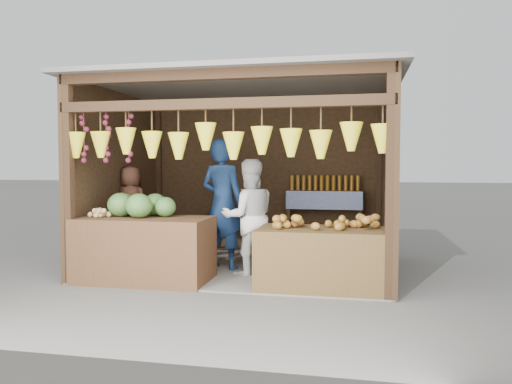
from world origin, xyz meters
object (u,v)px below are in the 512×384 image
(counter_left, at_px, (144,249))
(woman_standing, at_px, (249,217))
(counter_right, at_px, (322,259))
(vendor_seated, at_px, (131,204))
(man_standing, at_px, (223,204))

(counter_left, xyz_separation_m, woman_standing, (1.23, 0.66, 0.38))
(counter_right, distance_m, vendor_seated, 3.21)
(woman_standing, bearing_deg, counter_right, 124.91)
(man_standing, height_order, woman_standing, man_standing)
(man_standing, bearing_deg, woman_standing, 167.76)
(vendor_seated, bearing_deg, man_standing, -179.06)
(man_standing, distance_m, woman_standing, 0.53)
(counter_left, xyz_separation_m, counter_right, (2.27, 0.04, -0.05))
(counter_left, height_order, counter_right, counter_left)
(woman_standing, bearing_deg, vendor_seated, -37.27)
(counter_left, bearing_deg, man_standing, 49.21)
(counter_left, distance_m, vendor_seated, 1.42)
(counter_left, distance_m, man_standing, 1.32)
(counter_right, bearing_deg, woman_standing, 148.96)
(counter_right, distance_m, man_standing, 1.81)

